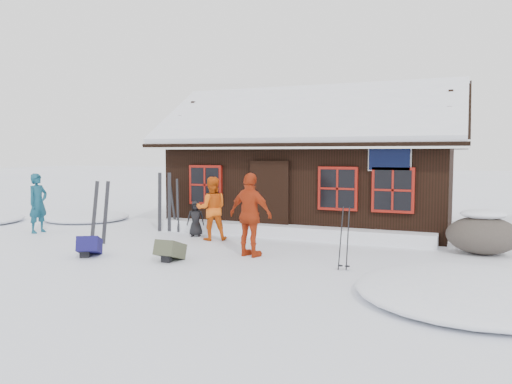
# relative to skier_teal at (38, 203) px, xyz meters

# --- Properties ---
(ground) EXTENTS (120.00, 120.00, 0.00)m
(ground) POSITION_rel_skier_teal_xyz_m (5.36, -0.30, -0.85)
(ground) COLOR white
(ground) RESTS_ON ground
(mountain_hut) EXTENTS (8.90, 6.09, 4.42)m
(mountain_hut) POSITION_rel_skier_teal_xyz_m (6.86, 4.68, 0.73)
(mountain_hut) COLOR black
(mountain_hut) RESTS_ON ground
(snow_drift) EXTENTS (7.60, 0.60, 0.35)m
(snow_drift) POSITION_rel_skier_teal_xyz_m (6.86, 1.95, -0.67)
(snow_drift) COLOR white
(snow_drift) RESTS_ON ground
(snow_mounds) EXTENTS (20.60, 13.20, 0.48)m
(snow_mounds) POSITION_rel_skier_teal_xyz_m (7.01, 1.56, -0.85)
(snow_mounds) COLOR white
(snow_mounds) RESTS_ON ground
(skier_teal) EXTENTS (0.42, 0.63, 1.70)m
(skier_teal) POSITION_rel_skier_teal_xyz_m (0.00, 0.00, 0.00)
(skier_teal) COLOR navy
(skier_teal) RESTS_ON ground
(skier_orange_left) EXTENTS (1.01, 0.95, 1.66)m
(skier_orange_left) POSITION_rel_skier_teal_xyz_m (5.14, 0.84, -0.02)
(skier_orange_left) COLOR #DC560F
(skier_orange_left) RESTS_ON ground
(skier_orange_right) EXTENTS (1.15, 0.68, 1.85)m
(skier_orange_right) POSITION_rel_skier_teal_xyz_m (6.90, -0.69, 0.07)
(skier_orange_right) COLOR #AF3111
(skier_orange_right) RESTS_ON ground
(skier_crouched) EXTENTS (0.56, 0.46, 0.97)m
(skier_crouched) POSITION_rel_skier_teal_xyz_m (4.46, 1.18, -0.36)
(skier_crouched) COLOR black
(skier_crouched) RESTS_ON ground
(boulder) EXTENTS (1.56, 1.17, 0.91)m
(boulder) POSITION_rel_skier_teal_xyz_m (11.62, 1.55, -0.39)
(boulder) COLOR #4B433C
(boulder) RESTS_ON ground
(ski_pair_left) EXTENTS (0.46, 0.30, 1.63)m
(ski_pair_left) POSITION_rel_skier_teal_xyz_m (2.84, -0.76, -0.08)
(ski_pair_left) COLOR black
(ski_pair_left) RESTS_ON ground
(ski_pair_mid) EXTENTS (0.50, 0.26, 1.58)m
(ski_pair_mid) POSITION_rel_skier_teal_xyz_m (3.45, 1.76, -0.10)
(ski_pair_mid) COLOR black
(ski_pair_mid) RESTS_ON ground
(ski_pair_right) EXTENTS (0.41, 0.15, 1.76)m
(ski_pair_right) POSITION_rel_skier_teal_xyz_m (3.20, 1.59, -0.02)
(ski_pair_right) COLOR black
(ski_pair_right) RESTS_ON ground
(ski_poles) EXTENTS (0.23, 0.11, 1.28)m
(ski_poles) POSITION_rel_skier_teal_xyz_m (9.08, -1.15, -0.25)
(ski_poles) COLOR black
(ski_poles) RESTS_ON ground
(backpack_blue) EXTENTS (0.69, 0.75, 0.33)m
(backpack_blue) POSITION_rel_skier_teal_xyz_m (3.62, -2.05, -0.68)
(backpack_blue) COLOR #15114C
(backpack_blue) RESTS_ON ground
(backpack_olive) EXTENTS (0.46, 0.60, 0.32)m
(backpack_olive) POSITION_rel_skier_teal_xyz_m (5.52, -1.76, -0.69)
(backpack_olive) COLOR #414430
(backpack_olive) RESTS_ON ground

